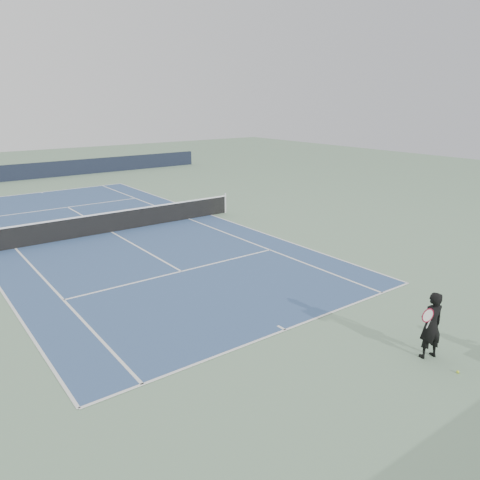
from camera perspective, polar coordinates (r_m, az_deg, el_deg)
ground at (r=22.30m, az=-15.39°, el=0.92°), size 80.00×80.00×0.00m
court_surface at (r=22.30m, az=-15.39°, el=0.94°), size 10.97×23.77×0.01m
tennis_net at (r=22.17m, az=-15.49°, el=2.18°), size 12.90×0.10×1.07m
windscreen_far at (r=39.11m, az=-25.38°, el=7.47°), size 30.00×0.25×1.20m
tennis_player at (r=11.93m, az=22.25°, el=-9.59°), size 0.81×0.61×1.65m
tennis_ball at (r=11.90m, az=25.02°, el=-14.37°), size 0.07×0.07×0.07m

